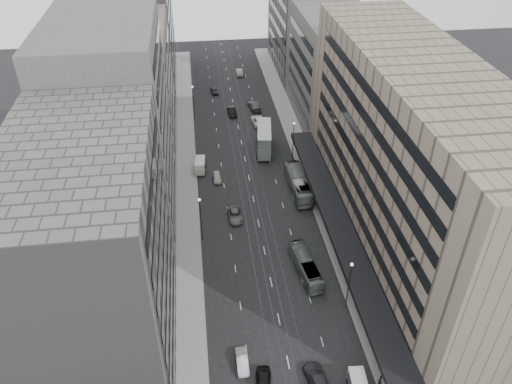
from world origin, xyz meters
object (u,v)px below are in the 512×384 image
bus_far (298,184)px  sedan_2 (235,215)px  panel_van (200,165)px  sedan_0 (263,384)px  bus_near (306,266)px  sedan_1 (242,361)px  pedestrian (380,381)px  double_decker (264,139)px

bus_far → sedan_2: 14.00m
panel_van → sedan_0: panel_van is taller
bus_far → sedan_0: bus_far is taller
bus_near → sedan_0: size_ratio=2.14×
bus_near → sedan_1: bearing=45.6°
sedan_0 → pedestrian: (13.78, -1.66, 0.34)m
double_decker → pedestrian: 56.77m
panel_van → sedan_1: bearing=-80.5°
double_decker → panel_van: 14.95m
bus_near → sedan_2: (-9.26, 14.60, -0.72)m
bus_far → double_decker: (-4.14, 15.30, 1.19)m
sedan_1 → bus_far: bearing=68.4°
double_decker → sedan_0: double_decker is taller
bus_near → sedan_1: (-11.18, -14.83, -0.74)m
bus_near → sedan_0: bus_near is taller
sedan_0 → sedan_2: 32.93m
bus_near → double_decker: 36.49m
double_decker → pedestrian: bearing=-76.3°
bus_far → panel_van: (-17.70, 9.17, -0.28)m
sedan_0 → pedestrian: 13.89m
double_decker → panel_van: (-13.56, -6.13, -1.47)m
sedan_0 → sedan_2: (-0.25, 32.93, -0.11)m
bus_near → sedan_1: size_ratio=2.48×
double_decker → sedan_0: (-7.94, -54.78, -2.10)m
sedan_2 → bus_far: bearing=25.8°
bus_near → bus_far: bus_far is taller
panel_van → pedestrian: 53.92m
bus_far → bus_near: bearing=80.7°
sedan_0 → double_decker: bearing=89.0°
double_decker → pedestrian: (5.84, -56.44, -1.76)m
bus_far → pedestrian: (1.70, -41.14, -0.58)m
sedan_0 → bus_near: bearing=71.1°
bus_near → panel_van: size_ratio=2.36×
sedan_2 → pedestrian: pedestrian is taller
sedan_1 → pedestrian: (15.96, -5.17, 0.47)m
panel_van → bus_far: bearing=-22.3°
double_decker → sedan_1: (-10.11, -51.27, -2.23)m
bus_far → sedan_2: bearing=26.9°
bus_far → sedan_1: (-14.26, -35.98, -1.05)m
bus_far → sedan_1: bearing=67.4°
sedan_0 → sedan_2: size_ratio=0.95×
sedan_1 → pedestrian: pedestrian is taller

